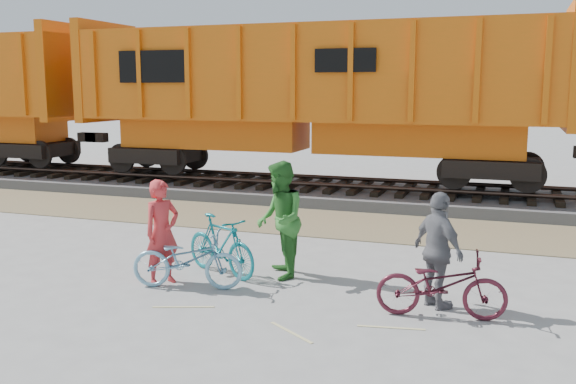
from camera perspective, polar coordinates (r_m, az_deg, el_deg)
name	(u,v)px	position (r m, az deg, el deg)	size (l,w,h in m)	color
ground	(267,298)	(9.87, -1.84, -9.39)	(120.00, 120.00, 0.00)	#9E9E99
gravel_strip	(354,225)	(14.95, 5.85, -2.93)	(120.00, 3.00, 0.02)	#8A7C55
ballast_bed	(383,195)	(18.28, 8.45, -0.29)	(120.00, 4.00, 0.30)	slate
track	(383,184)	(18.23, 8.48, 0.71)	(120.00, 2.60, 0.24)	black
hopper_car_center	(311,93)	(18.56, 2.04, 8.81)	(14.00, 3.13, 4.65)	black
bicycle_blue	(187,260)	(10.32, -8.95, -5.95)	(0.62, 1.78, 0.93)	#76AFCC
bicycle_teal	(221,245)	(10.97, -6.00, -4.72)	(0.48, 1.71, 1.03)	#11767F
bicycle_maroon	(441,285)	(9.18, 13.47, -8.03)	(0.62, 1.78, 0.93)	#4C1723
person_solo	(162,232)	(10.56, -11.14, -3.52)	(0.62, 0.41, 1.71)	red
person_man	(280,220)	(10.67, -0.72, -2.50)	(0.95, 0.74, 1.96)	#30772B
person_woman	(438,250)	(9.47, 13.22, -5.08)	(1.00, 0.42, 1.70)	slate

